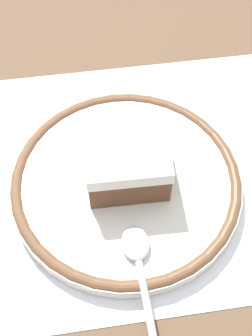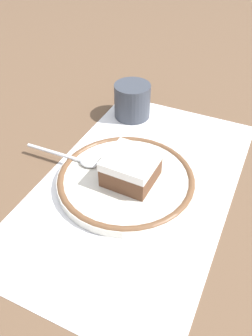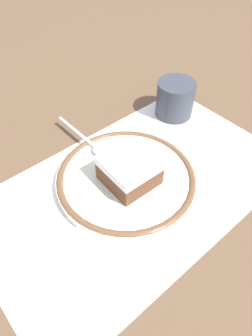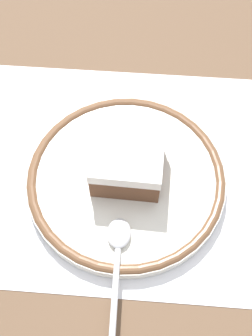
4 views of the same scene
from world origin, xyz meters
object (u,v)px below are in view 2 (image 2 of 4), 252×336
plate (126,179)px  napkin (112,278)px  cup (132,103)px  cake_slice (131,168)px  spoon (76,159)px

plate → napkin: bearing=19.2°
cup → napkin: bearing=20.5°
cake_slice → plate: bearing=-97.0°
spoon → cup: bearing=174.8°
cake_slice → spoon: (-0.00, -0.10, -0.02)m
cup → napkin: cup is taller
plate → cup: cup is taller
cake_slice → cup: bearing=-156.2°
spoon → napkin: spoon is taller
cake_slice → spoon: size_ratio=0.56×
plate → napkin: (0.17, 0.06, -0.01)m
plate → cake_slice: 0.03m
cake_slice → spoon: bearing=-91.4°
plate → napkin: size_ratio=1.99×
cake_slice → spoon: cake_slice is taller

